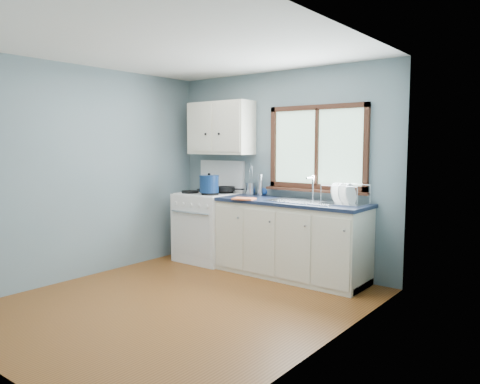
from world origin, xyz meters
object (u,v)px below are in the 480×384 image
Objects in this scene: thermos at (260,185)px; sink at (304,207)px; dish_rack at (344,199)px; utensil_crock at (251,189)px; skillet at (225,189)px; stockpot at (209,184)px; base_cabinets at (291,243)px; gas_range at (208,225)px.

sink is at bearing -13.65° from thermos.
thermos is 1.25m from dish_rack.
utensil_crock is 1.47× the size of thermos.
stockpot reaches higher than skillet.
skillet is at bearing 175.13° from sink.
base_cabinets is at bearing -173.93° from dish_rack.
stockpot is at bearing -172.45° from sink.
base_cabinets is 4.00× the size of dish_rack.
gas_range is at bearing 136.29° from stockpot.
sink reaches higher than base_cabinets.
base_cabinets is 2.20× the size of sink.
utensil_crock reaches higher than base_cabinets.
gas_range is 0.74× the size of base_cabinets.
stockpot is (0.16, -0.16, 0.58)m from gas_range.
base_cabinets is 0.89m from thermos.
gas_range is 3.33× the size of utensil_crock.
utensil_crock is at bearing 21.58° from gas_range.
dish_rack is at bearing 2.08° from gas_range.
utensil_crock is 1.41m from dish_rack.
dish_rack is at bearing 6.34° from sink.
skillet is 1.08× the size of utensil_crock.
dish_rack reaches higher than skillet.
thermos is (0.56, 0.36, -0.01)m from stockpot.
thermos is at bearing 15.77° from gas_range.
gas_range reaches higher than base_cabinets.
dish_rack is (0.48, 0.05, 0.12)m from sink.
sink is at bearing -0.13° from base_cabinets.
skillet is at bearing -171.88° from thermos.
thermos is at bearing -10.64° from skillet.
gas_range is 2.94× the size of dish_rack.
base_cabinets is 1.26m from skillet.
dish_rack is at bearing -6.06° from utensil_crock.
skillet is at bearing 33.64° from gas_range.
dish_rack is at bearing -20.60° from skillet.
gas_range reaches higher than thermos.
thermos reaches higher than dish_rack.
utensil_crock is at bearing 164.86° from base_cabinets.
sink is (1.49, 0.02, 0.37)m from gas_range.
skillet is (-1.11, 0.11, 0.58)m from base_cabinets.
base_cabinets is 4.53× the size of utensil_crock.
thermos is at bearing 175.41° from dish_rack.
thermos is (0.72, 0.20, 0.57)m from gas_range.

